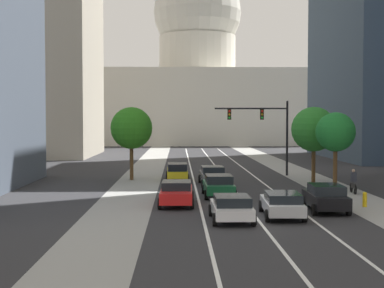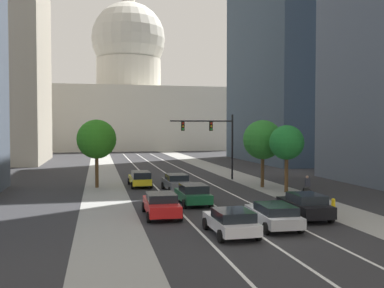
% 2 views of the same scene
% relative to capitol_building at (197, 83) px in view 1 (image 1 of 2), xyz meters
% --- Properties ---
extents(ground_plane, '(400.00, 400.00, 0.00)m').
position_rel_capitol_building_xyz_m(ground_plane, '(0.00, -52.08, -13.14)').
color(ground_plane, '#2B2B2D').
extents(sidewalk_left, '(3.62, 130.00, 0.01)m').
position_rel_capitol_building_xyz_m(sidewalk_left, '(-7.44, -57.08, -13.13)').
color(sidewalk_left, gray).
rests_on(sidewalk_left, ground).
extents(sidewalk_right, '(3.62, 130.00, 0.01)m').
position_rel_capitol_building_xyz_m(sidewalk_right, '(7.44, -57.08, -13.13)').
color(sidewalk_right, gray).
rests_on(sidewalk_right, ground).
extents(lane_stripe_left, '(0.16, 90.00, 0.01)m').
position_rel_capitol_building_xyz_m(lane_stripe_left, '(-2.81, -67.08, -13.13)').
color(lane_stripe_left, white).
rests_on(lane_stripe_left, ground).
extents(lane_stripe_center, '(0.16, 90.00, 0.01)m').
position_rel_capitol_building_xyz_m(lane_stripe_center, '(0.00, -67.08, -13.13)').
color(lane_stripe_center, white).
rests_on(lane_stripe_center, ground).
extents(lane_stripe_right, '(0.16, 90.00, 0.01)m').
position_rel_capitol_building_xyz_m(lane_stripe_right, '(2.81, -67.08, -13.13)').
color(lane_stripe_right, white).
rests_on(lane_stripe_right, ground).
extents(office_tower_far_left, '(22.31, 20.37, 30.11)m').
position_rel_capitol_building_xyz_m(office_tower_far_left, '(-26.99, -40.58, 1.95)').
color(office_tower_far_left, '#B7AD99').
rests_on(office_tower_far_left, ground).
extents(capitol_building, '(49.72, 27.77, 39.16)m').
position_rel_capitol_building_xyz_m(capitol_building, '(0.00, 0.00, 0.00)').
color(capitol_building, beige).
rests_on(capitol_building, ground).
extents(car_white, '(2.15, 4.17, 1.36)m').
position_rel_capitol_building_xyz_m(car_white, '(-1.40, -92.82, -12.41)').
color(car_white, silver).
rests_on(car_white, ground).
extents(car_silver, '(2.26, 4.73, 1.34)m').
position_rel_capitol_building_xyz_m(car_silver, '(1.40, -91.65, -12.41)').
color(car_silver, '#B2B5BA').
rests_on(car_silver, ground).
extents(car_black, '(2.21, 4.54, 1.53)m').
position_rel_capitol_building_xyz_m(car_black, '(4.22, -89.79, -12.33)').
color(car_black, black).
rests_on(car_black, ground).
extents(car_gray, '(2.13, 4.77, 1.49)m').
position_rel_capitol_building_xyz_m(car_gray, '(-1.41, -77.14, -12.35)').
color(car_gray, slate).
rests_on(car_gray, ground).
extents(car_yellow, '(1.99, 4.69, 1.51)m').
position_rel_capitol_building_xyz_m(car_yellow, '(-4.21, -73.62, -12.35)').
color(car_yellow, yellow).
rests_on(car_yellow, ground).
extents(car_green, '(2.15, 4.33, 1.48)m').
position_rel_capitol_building_xyz_m(car_green, '(-1.41, -83.76, -12.36)').
color(car_green, '#14512D').
rests_on(car_green, ground).
extents(car_red, '(2.17, 4.80, 1.47)m').
position_rel_capitol_building_xyz_m(car_red, '(-4.22, -87.35, -12.37)').
color(car_red, red).
rests_on(car_red, ground).
extents(traffic_signal_mast, '(6.79, 0.39, 6.89)m').
position_rel_capitol_building_xyz_m(traffic_signal_mast, '(3.88, -69.86, -8.34)').
color(traffic_signal_mast, black).
rests_on(traffic_signal_mast, ground).
extents(fire_hydrant, '(0.26, 0.35, 0.91)m').
position_rel_capitol_building_xyz_m(fire_hydrant, '(6.94, -88.39, -12.67)').
color(fire_hydrant, yellow).
rests_on(fire_hydrant, ground).
extents(cyclist, '(0.37, 1.70, 1.72)m').
position_rel_capitol_building_xyz_m(cyclist, '(8.14, -82.46, -12.28)').
color(cyclist, black).
rests_on(cyclist, ground).
extents(street_tree_near_left, '(3.59, 3.59, 6.26)m').
position_rel_capitol_building_xyz_m(street_tree_near_left, '(-8.13, -73.22, -8.70)').
color(street_tree_near_left, '#51381E').
rests_on(street_tree_near_left, ground).
extents(street_tree_far_right, '(3.63, 3.63, 6.22)m').
position_rel_capitol_building_xyz_m(street_tree_far_right, '(6.86, -76.12, -8.75)').
color(street_tree_far_right, '#51381E').
rests_on(street_tree_far_right, ground).
extents(street_tree_mid_right, '(2.95, 2.95, 5.73)m').
position_rel_capitol_building_xyz_m(street_tree_mid_right, '(7.64, -79.62, -8.91)').
color(street_tree_mid_right, '#51381E').
rests_on(street_tree_mid_right, ground).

